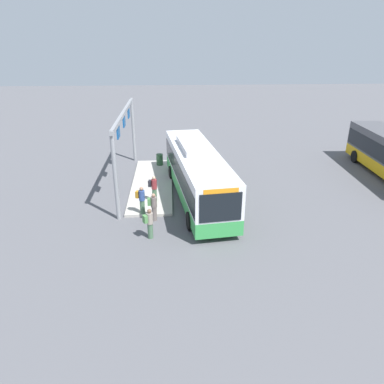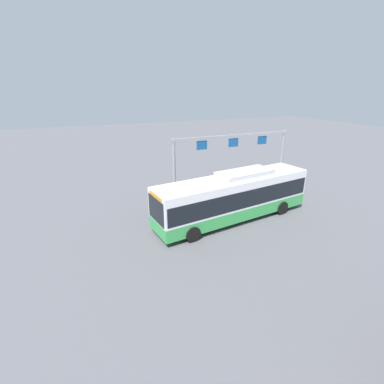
% 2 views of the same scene
% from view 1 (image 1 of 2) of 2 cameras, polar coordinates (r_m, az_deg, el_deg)
% --- Properties ---
extents(ground_plane, '(120.00, 120.00, 0.00)m').
position_cam_1_polar(ground_plane, '(23.63, 0.79, -0.88)').
color(ground_plane, '#56565B').
extents(platform_curb, '(10.00, 2.80, 0.16)m').
position_cam_1_polar(platform_curb, '(25.79, -6.30, 1.31)').
color(platform_curb, '#B2ADA3').
rests_on(platform_curb, ground).
extents(bus_main, '(11.93, 3.97, 3.46)m').
position_cam_1_polar(bus_main, '(22.95, 0.81, 3.26)').
color(bus_main, green).
rests_on(bus_main, ground).
extents(person_boarding, '(0.53, 0.61, 1.67)m').
position_cam_1_polar(person_boarding, '(18.73, -6.75, -4.87)').
color(person_boarding, '#476B4C').
rests_on(person_boarding, ground).
extents(person_waiting_near, '(0.36, 0.54, 1.67)m').
position_cam_1_polar(person_waiting_near, '(20.49, -6.11, -2.25)').
color(person_waiting_near, slate).
rests_on(person_waiting_near, ground).
extents(person_waiting_mid, '(0.47, 0.60, 1.67)m').
position_cam_1_polar(person_waiting_mid, '(21.03, -7.98, -1.16)').
color(person_waiting_mid, '#476B4C').
rests_on(person_waiting_mid, platform_curb).
extents(person_waiting_far, '(0.43, 0.58, 1.67)m').
position_cam_1_polar(person_waiting_far, '(22.52, -6.05, 0.64)').
color(person_waiting_far, '#476B4C').
rests_on(person_waiting_far, platform_curb).
extents(platform_sign_gantry, '(11.14, 0.24, 5.20)m').
position_cam_1_polar(platform_sign_gantry, '(25.05, -10.57, 9.44)').
color(platform_sign_gantry, gray).
rests_on(platform_sign_gantry, ground).
extents(trash_bin, '(0.52, 0.52, 0.90)m').
position_cam_1_polar(trash_bin, '(29.22, -5.13, 5.13)').
color(trash_bin, '#2D5133').
rests_on(trash_bin, platform_curb).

